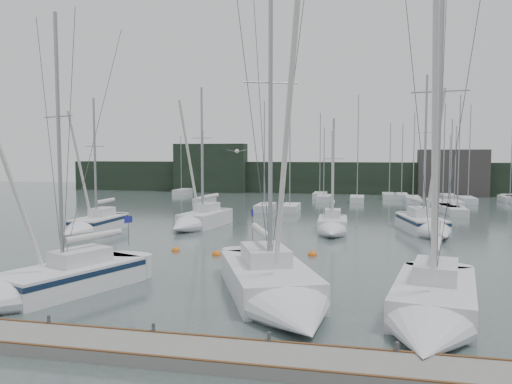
% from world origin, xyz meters
% --- Properties ---
extents(ground, '(160.00, 160.00, 0.00)m').
position_xyz_m(ground, '(0.00, 0.00, 0.00)').
color(ground, '#455452').
rests_on(ground, ground).
extents(dock, '(24.00, 2.00, 0.40)m').
position_xyz_m(dock, '(0.00, -5.00, 0.20)').
color(dock, slate).
rests_on(dock, ground).
extents(far_treeline, '(90.00, 4.00, 5.00)m').
position_xyz_m(far_treeline, '(0.00, 62.00, 2.50)').
color(far_treeline, black).
rests_on(far_treeline, ground).
extents(far_building_left, '(12.00, 3.00, 8.00)m').
position_xyz_m(far_building_left, '(-20.00, 60.00, 4.00)').
color(far_building_left, black).
rests_on(far_building_left, ground).
extents(far_building_right, '(10.00, 3.00, 7.00)m').
position_xyz_m(far_building_right, '(18.00, 60.00, 3.50)').
color(far_building_right, '#3A3736').
rests_on(far_building_right, ground).
extents(mast_forest, '(51.50, 24.27, 14.87)m').
position_xyz_m(mast_forest, '(9.84, 46.21, 0.47)').
color(mast_forest, silver).
rests_on(mast_forest, ground).
extents(sailboat_near_left, '(6.22, 9.84, 13.74)m').
position_xyz_m(sailboat_near_left, '(-9.15, -0.39, 0.59)').
color(sailboat_near_left, silver).
rests_on(sailboat_near_left, ground).
extents(sailboat_near_center, '(7.41, 11.41, 16.32)m').
position_xyz_m(sailboat_near_center, '(1.56, 0.66, 0.60)').
color(sailboat_near_center, silver).
rests_on(sailboat_near_center, ground).
extents(sailboat_near_right, '(4.77, 10.33, 15.01)m').
position_xyz_m(sailboat_near_right, '(7.45, -0.45, 0.58)').
color(sailboat_near_right, silver).
rests_on(sailboat_near_right, ground).
extents(sailboat_mid_a, '(2.66, 7.88, 11.70)m').
position_xyz_m(sailboat_mid_a, '(-16.54, 16.54, 0.60)').
color(sailboat_mid_a, silver).
rests_on(sailboat_mid_a, ground).
extents(sailboat_mid_b, '(3.96, 8.65, 12.96)m').
position_xyz_m(sailboat_mid_b, '(-9.06, 20.89, 0.61)').
color(sailboat_mid_b, silver).
rests_on(sailboat_mid_b, ground).
extents(sailboat_mid_c, '(2.55, 6.61, 9.97)m').
position_xyz_m(sailboat_mid_c, '(2.54, 20.37, 0.54)').
color(sailboat_mid_c, silver).
rests_on(sailboat_mid_c, ground).
extents(sailboat_mid_d, '(4.36, 9.05, 13.58)m').
position_xyz_m(sailboat_mid_d, '(9.98, 21.83, 0.62)').
color(sailboat_mid_d, silver).
rests_on(sailboat_mid_d, ground).
extents(buoy_a, '(0.60, 0.60, 0.60)m').
position_xyz_m(buoy_a, '(-4.15, 10.56, 0.00)').
color(buoy_a, orange).
rests_on(buoy_a, ground).
extents(buoy_b, '(0.60, 0.60, 0.60)m').
position_xyz_m(buoy_b, '(1.82, 11.76, 0.00)').
color(buoy_b, orange).
rests_on(buoy_b, ground).
extents(buoy_c, '(0.54, 0.54, 0.54)m').
position_xyz_m(buoy_c, '(-7.16, 11.24, 0.00)').
color(buoy_c, orange).
rests_on(buoy_c, ground).
extents(seagull, '(0.87, 0.45, 0.18)m').
position_xyz_m(seagull, '(-0.80, 2.80, 6.57)').
color(seagull, silver).
rests_on(seagull, ground).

